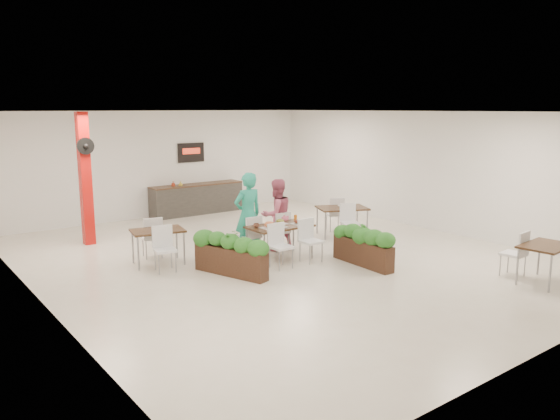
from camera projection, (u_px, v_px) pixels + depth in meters
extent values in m
plane|color=beige|center=(280.00, 257.00, 12.18)|extent=(12.00, 12.00, 0.00)
cube|color=white|center=(161.00, 164.00, 16.58)|extent=(10.00, 0.10, 3.20)
cube|color=white|center=(555.00, 238.00, 7.18)|extent=(10.00, 0.10, 3.20)
cube|color=white|center=(37.00, 213.00, 8.92)|extent=(0.10, 12.00, 3.20)
cube|color=white|center=(426.00, 171.00, 14.85)|extent=(0.10, 12.00, 3.20)
cube|color=white|center=(280.00, 112.00, 11.59)|extent=(10.00, 12.00, 0.04)
cube|color=#BA100C|center=(85.00, 179.00, 13.08)|extent=(0.25, 0.25, 3.20)
cylinder|color=black|center=(85.00, 146.00, 12.79)|extent=(0.40, 0.06, 0.40)
sphere|color=black|center=(86.00, 146.00, 12.76)|extent=(0.12, 0.12, 0.12)
cube|color=#2B2927|center=(197.00, 199.00, 17.11)|extent=(3.00, 0.60, 0.90)
cube|color=black|center=(197.00, 185.00, 17.03)|extent=(3.00, 0.62, 0.04)
cube|color=black|center=(191.00, 153.00, 17.09)|extent=(0.90, 0.04, 0.60)
cube|color=red|center=(191.00, 151.00, 17.06)|extent=(0.60, 0.02, 0.18)
imported|color=#A0321A|center=(173.00, 183.00, 16.53)|extent=(0.09, 0.09, 0.19)
imported|color=gold|center=(181.00, 183.00, 16.68)|extent=(0.13, 0.13, 0.17)
cube|color=black|center=(280.00, 226.00, 11.94)|extent=(1.42, 0.83, 0.04)
cylinder|color=gray|center=(264.00, 251.00, 11.37)|extent=(0.04, 0.04, 0.71)
cylinder|color=gray|center=(312.00, 242.00, 12.10)|extent=(0.04, 0.04, 0.71)
cylinder|color=gray|center=(247.00, 244.00, 11.91)|extent=(0.04, 0.04, 0.71)
cylinder|color=gray|center=(293.00, 236.00, 12.65)|extent=(0.04, 0.04, 0.71)
cube|color=white|center=(250.00, 236.00, 12.23)|extent=(0.43, 0.43, 0.05)
cube|color=white|center=(254.00, 227.00, 12.04)|extent=(0.42, 0.05, 0.45)
cylinder|color=gray|center=(252.00, 244.00, 12.51)|extent=(0.02, 0.02, 0.43)
cylinder|color=gray|center=(239.00, 246.00, 12.32)|extent=(0.02, 0.02, 0.43)
cylinder|color=gray|center=(260.00, 247.00, 12.24)|extent=(0.02, 0.02, 0.43)
cylinder|color=gray|center=(247.00, 249.00, 12.05)|extent=(0.02, 0.02, 0.43)
cube|color=white|center=(279.00, 231.00, 12.70)|extent=(0.43, 0.43, 0.05)
cube|color=white|center=(283.00, 222.00, 12.50)|extent=(0.42, 0.05, 0.45)
cylinder|color=gray|center=(280.00, 239.00, 12.97)|extent=(0.02, 0.02, 0.43)
cylinder|color=gray|center=(268.00, 241.00, 12.78)|extent=(0.02, 0.02, 0.43)
cylinder|color=gray|center=(289.00, 242.00, 12.70)|extent=(0.02, 0.02, 0.43)
cylinder|color=gray|center=(277.00, 244.00, 12.51)|extent=(0.02, 0.02, 0.43)
cube|color=white|center=(281.00, 247.00, 11.28)|extent=(0.43, 0.43, 0.05)
cube|color=white|center=(276.00, 234.00, 11.39)|extent=(0.42, 0.05, 0.45)
cylinder|color=gray|center=(279.00, 261.00, 11.09)|extent=(0.02, 0.02, 0.43)
cylinder|color=gray|center=(293.00, 258.00, 11.29)|extent=(0.02, 0.02, 0.43)
cylinder|color=gray|center=(270.00, 257.00, 11.36)|extent=(0.02, 0.02, 0.43)
cylinder|color=gray|center=(283.00, 255.00, 11.56)|extent=(0.02, 0.02, 0.43)
cube|color=white|center=(311.00, 242.00, 11.74)|extent=(0.43, 0.43, 0.05)
cube|color=white|center=(306.00, 229.00, 11.85)|extent=(0.42, 0.05, 0.45)
cylinder|color=gray|center=(310.00, 255.00, 11.55)|extent=(0.02, 0.02, 0.43)
cylinder|color=gray|center=(322.00, 253.00, 11.75)|extent=(0.02, 0.02, 0.43)
cylinder|color=gray|center=(300.00, 252.00, 11.82)|extent=(0.02, 0.02, 0.43)
cylinder|color=gray|center=(312.00, 249.00, 12.02)|extent=(0.02, 0.02, 0.43)
cube|color=white|center=(269.00, 228.00, 11.65)|extent=(0.31, 0.31, 0.01)
ellipsoid|color=#A24628|center=(269.00, 225.00, 11.64)|extent=(0.22, 0.22, 0.13)
cube|color=white|center=(280.00, 224.00, 12.08)|extent=(0.27, 0.27, 0.01)
ellipsoid|color=orange|center=(280.00, 221.00, 12.07)|extent=(0.18, 0.18, 0.11)
cube|color=white|center=(298.00, 224.00, 12.07)|extent=(0.27, 0.27, 0.01)
ellipsoid|color=#4A180E|center=(298.00, 221.00, 12.06)|extent=(0.16, 0.16, 0.10)
cube|color=white|center=(283.00, 227.00, 11.76)|extent=(0.18, 0.18, 0.01)
ellipsoid|color=white|center=(283.00, 225.00, 11.75)|extent=(0.12, 0.12, 0.07)
cylinder|color=orange|center=(295.00, 218.00, 12.36)|extent=(0.07, 0.07, 0.15)
imported|color=brown|center=(256.00, 226.00, 11.69)|extent=(0.12, 0.12, 0.10)
imported|color=teal|center=(248.00, 214.00, 12.17)|extent=(0.70, 0.47, 1.89)
imported|color=#D15D7B|center=(277.00, 215.00, 12.66)|extent=(0.83, 0.65, 1.68)
cube|color=black|center=(231.00, 261.00, 10.84)|extent=(0.78, 1.69, 0.56)
ellipsoid|color=#1E5C1A|center=(258.00, 247.00, 10.37)|extent=(0.40, 0.40, 0.32)
ellipsoid|color=#1E5C1A|center=(244.00, 244.00, 10.57)|extent=(0.40, 0.40, 0.32)
ellipsoid|color=#1E5C1A|center=(230.00, 242.00, 10.76)|extent=(0.40, 0.40, 0.32)
ellipsoid|color=#1E5C1A|center=(217.00, 239.00, 10.96)|extent=(0.40, 0.40, 0.32)
ellipsoid|color=#1E5C1A|center=(204.00, 237.00, 11.15)|extent=(0.40, 0.40, 0.32)
imported|color=#1E5C1A|center=(230.00, 239.00, 10.75)|extent=(0.33, 0.28, 0.37)
cube|color=black|center=(363.00, 253.00, 11.53)|extent=(0.35, 1.62, 0.54)
ellipsoid|color=#1E5C1A|center=(386.00, 241.00, 10.93)|extent=(0.40, 0.40, 0.32)
ellipsoid|color=#1E5C1A|center=(374.00, 238.00, 11.19)|extent=(0.40, 0.40, 0.32)
ellipsoid|color=#1E5C1A|center=(363.00, 235.00, 11.46)|extent=(0.40, 0.40, 0.32)
ellipsoid|color=#1E5C1A|center=(353.00, 232.00, 11.72)|extent=(0.40, 0.40, 0.32)
ellipsoid|color=#1E5C1A|center=(343.00, 229.00, 11.99)|extent=(0.40, 0.40, 0.32)
imported|color=#1E5C1A|center=(363.00, 232.00, 11.45)|extent=(0.20, 0.20, 0.35)
cube|color=black|center=(158.00, 231.00, 11.52)|extent=(1.20, 0.92, 0.04)
cylinder|color=gray|center=(138.00, 254.00, 11.13)|extent=(0.04, 0.04, 0.71)
cylinder|color=gray|center=(184.00, 249.00, 11.53)|extent=(0.04, 0.04, 0.71)
cylinder|color=gray|center=(133.00, 247.00, 11.66)|extent=(0.04, 0.04, 0.71)
cylinder|color=gray|center=(177.00, 242.00, 12.06)|extent=(0.04, 0.04, 0.71)
cube|color=white|center=(152.00, 237.00, 12.11)|extent=(0.50, 0.50, 0.05)
cube|color=white|center=(153.00, 228.00, 11.89)|extent=(0.42, 0.12, 0.45)
cylinder|color=gray|center=(158.00, 245.00, 12.38)|extent=(0.02, 0.02, 0.43)
cylinder|color=gray|center=(143.00, 247.00, 12.23)|extent=(0.02, 0.02, 0.43)
cylinder|color=gray|center=(162.00, 249.00, 12.07)|extent=(0.02, 0.02, 0.43)
cylinder|color=gray|center=(146.00, 250.00, 11.93)|extent=(0.02, 0.02, 0.43)
cube|color=white|center=(165.00, 250.00, 11.04)|extent=(0.50, 0.50, 0.05)
cube|color=white|center=(162.00, 236.00, 11.17)|extent=(0.42, 0.12, 0.45)
cylinder|color=gray|center=(159.00, 264.00, 10.86)|extent=(0.02, 0.02, 0.43)
cylinder|color=gray|center=(176.00, 262.00, 11.01)|extent=(0.02, 0.02, 0.43)
cylinder|color=gray|center=(155.00, 260.00, 11.17)|extent=(0.02, 0.02, 0.43)
cylinder|color=gray|center=(172.00, 258.00, 11.31)|extent=(0.02, 0.02, 0.43)
imported|color=white|center=(157.00, 228.00, 11.52)|extent=(0.22, 0.22, 0.05)
cube|color=black|center=(342.00, 208.00, 14.12)|extent=(1.47, 1.27, 0.04)
cylinder|color=gray|center=(325.00, 226.00, 13.73)|extent=(0.04, 0.04, 0.71)
cylinder|color=gray|center=(367.00, 224.00, 13.98)|extent=(0.04, 0.04, 0.71)
cylinder|color=gray|center=(317.00, 220.00, 14.41)|extent=(0.04, 0.04, 0.71)
cylinder|color=gray|center=(357.00, 218.00, 14.66)|extent=(0.04, 0.04, 0.71)
cube|color=white|center=(334.00, 214.00, 14.75)|extent=(0.55, 0.55, 0.05)
cube|color=white|center=(337.00, 206.00, 14.52)|extent=(0.40, 0.21, 0.45)
cylinder|color=gray|center=(338.00, 221.00, 14.99)|extent=(0.02, 0.02, 0.43)
cylinder|color=gray|center=(326.00, 222.00, 14.92)|extent=(0.02, 0.02, 0.43)
cylinder|color=gray|center=(342.00, 224.00, 14.67)|extent=(0.02, 0.02, 0.43)
cylinder|color=gray|center=(330.00, 224.00, 14.59)|extent=(0.02, 0.02, 0.43)
cube|color=white|center=(350.00, 223.00, 13.60)|extent=(0.55, 0.55, 0.05)
cube|color=white|center=(348.00, 212.00, 13.74)|extent=(0.40, 0.21, 0.45)
cylinder|color=gray|center=(346.00, 234.00, 13.44)|extent=(0.02, 0.02, 0.43)
cylinder|color=gray|center=(359.00, 234.00, 13.52)|extent=(0.02, 0.02, 0.43)
cylinder|color=gray|center=(341.00, 231.00, 13.77)|extent=(0.02, 0.02, 0.43)
cylinder|color=gray|center=(354.00, 231.00, 13.84)|extent=(0.02, 0.02, 0.43)
imported|color=white|center=(342.00, 206.00, 14.11)|extent=(0.22, 0.22, 0.05)
cube|color=black|center=(546.00, 246.00, 10.26)|extent=(1.14, 0.81, 0.04)
cylinder|color=gray|center=(550.00, 274.00, 9.79)|extent=(0.04, 0.04, 0.71)
cylinder|color=gray|center=(517.00, 267.00, 10.23)|extent=(0.04, 0.04, 0.71)
cylinder|color=gray|center=(539.00, 257.00, 10.86)|extent=(0.04, 0.04, 0.71)
cube|color=white|center=(513.00, 254.00, 10.74)|extent=(0.46, 0.46, 0.05)
cube|color=white|center=(524.00, 243.00, 10.56)|extent=(0.42, 0.08, 0.45)
cylinder|color=gray|center=(508.00, 262.00, 11.02)|extent=(0.02, 0.02, 0.43)
cylinder|color=gray|center=(500.00, 265.00, 10.80)|extent=(0.02, 0.02, 0.43)
cylinder|color=gray|center=(525.00, 266.00, 10.78)|extent=(0.02, 0.02, 0.43)
cylinder|color=gray|center=(517.00, 269.00, 10.55)|extent=(0.02, 0.02, 0.43)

